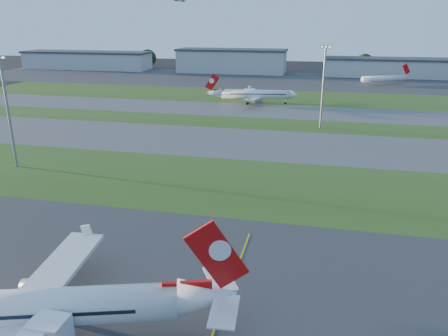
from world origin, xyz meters
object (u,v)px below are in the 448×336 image
(mini_jet_near, at_px, (384,78))
(light_mast_centre, at_px, (323,82))
(airliner_taxiing, at_px, (255,94))
(airliner_parked, at_px, (29,309))
(light_mast_west, at_px, (7,105))

(mini_jet_near, xyz_separation_m, light_mast_centre, (-31.86, -109.52, 11.53))
(airliner_taxiing, height_order, mini_jet_near, airliner_taxiing)
(airliner_taxiing, height_order, light_mast_centre, light_mast_centre)
(airliner_parked, height_order, mini_jet_near, airliner_parked)
(airliner_taxiing, xyz_separation_m, light_mast_centre, (27.35, -37.94, 10.94))
(light_mast_centre, bearing_deg, airliner_parked, -104.77)
(mini_jet_near, height_order, light_mast_west, light_mast_west)
(airliner_parked, xyz_separation_m, light_mast_west, (-41.48, 52.15, 10.47))
(airliner_taxiing, relative_size, light_mast_west, 1.36)
(mini_jet_near, bearing_deg, airliner_taxiing, -156.55)
(light_mast_west, distance_m, light_mast_centre, 89.64)
(airliner_parked, distance_m, light_mast_west, 67.45)
(mini_jet_near, bearing_deg, light_mast_west, -148.55)
(light_mast_west, bearing_deg, light_mast_centre, 38.66)
(airliner_taxiing, distance_m, mini_jet_near, 92.89)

